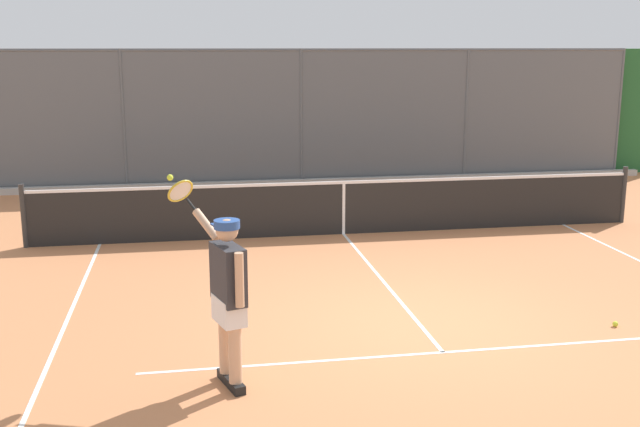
% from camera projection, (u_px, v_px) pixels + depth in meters
% --- Properties ---
extents(ground_plane, '(60.00, 60.00, 0.00)m').
position_uv_depth(ground_plane, '(418.00, 323.00, 9.20)').
color(ground_plane, '#C67A4C').
extents(court_line_markings, '(8.48, 9.93, 0.01)m').
position_uv_depth(court_line_markings, '(453.00, 364.00, 8.00)').
color(court_line_markings, white).
rests_on(court_line_markings, ground).
extents(fence_backdrop, '(19.49, 1.37, 3.23)m').
position_uv_depth(fence_backdrop, '(297.00, 116.00, 18.70)').
color(fence_backdrop, '#565B60').
rests_on(fence_backdrop, ground).
extents(tennis_net, '(10.89, 0.09, 1.07)m').
position_uv_depth(tennis_net, '(344.00, 207.00, 13.44)').
color(tennis_net, '#2D2D2D').
rests_on(tennis_net, ground).
extents(tennis_player, '(0.77, 1.27, 1.98)m').
position_uv_depth(tennis_player, '(227.00, 289.00, 7.30)').
color(tennis_player, black).
rests_on(tennis_player, ground).
extents(tennis_ball_near_baseline, '(0.07, 0.07, 0.07)m').
position_uv_depth(tennis_ball_near_baseline, '(615.00, 324.00, 9.07)').
color(tennis_ball_near_baseline, '#CCDB33').
rests_on(tennis_ball_near_baseline, ground).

